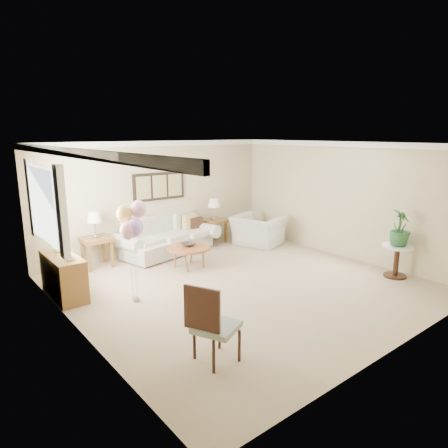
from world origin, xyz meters
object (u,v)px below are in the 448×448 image
(coffee_table, at_px, (189,248))
(armchair, at_px, (257,231))
(balloon_cluster, at_px, (132,222))
(sofa, at_px, (167,239))
(accent_chair, at_px, (212,323))

(coffee_table, bearing_deg, armchair, 9.27)
(balloon_cluster, bearing_deg, coffee_table, 28.12)
(sofa, height_order, coffee_table, sofa)
(coffee_table, distance_m, armchair, 2.36)
(accent_chair, xyz_separation_m, balloon_cluster, (0.09, 2.26, 0.84))
(accent_chair, bearing_deg, sofa, 65.84)
(accent_chair, height_order, balloon_cluster, balloon_cluster)
(coffee_table, relative_size, armchair, 0.79)
(sofa, xyz_separation_m, armchair, (2.17, -0.79, 0.02))
(sofa, xyz_separation_m, balloon_cluster, (-1.85, -2.07, 1.03))
(coffee_table, distance_m, balloon_cluster, 2.13)
(sofa, distance_m, balloon_cluster, 2.95)
(sofa, relative_size, accent_chair, 2.49)
(sofa, bearing_deg, balloon_cluster, -131.80)
(armchair, distance_m, balloon_cluster, 4.33)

